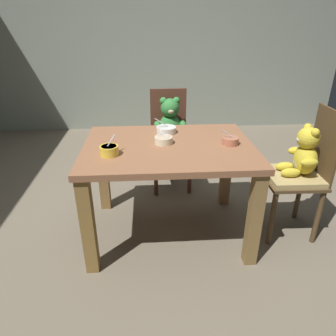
{
  "coord_description": "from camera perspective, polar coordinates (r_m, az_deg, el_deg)",
  "views": [
    {
      "loc": [
        -0.13,
        -1.9,
        1.45
      ],
      "look_at": [
        0.0,
        0.05,
        0.51
      ],
      "focal_mm": 32.64,
      "sensor_mm": 36.0,
      "label": 1
    }
  ],
  "objects": [
    {
      "name": "porridge_bowl_white_far_center",
      "position": [
        2.26,
        -0.42,
        7.18
      ],
      "size": [
        0.15,
        0.15,
        0.12
      ],
      "color": "silver",
      "rests_on": "dining_table"
    },
    {
      "name": "ground_plane",
      "position": [
        2.4,
        0.08,
        -11.93
      ],
      "size": [
        5.2,
        5.2,
        0.04
      ],
      "color": "#716654"
    },
    {
      "name": "wall_rear",
      "position": [
        4.46,
        -2.41,
        25.35
      ],
      "size": [
        5.2,
        0.08,
        2.84
      ],
      "primitive_type": "cube",
      "color": "gray",
      "rests_on": "ground_plane"
    },
    {
      "name": "dining_table",
      "position": [
        2.09,
        0.09,
        1.19
      ],
      "size": [
        1.13,
        0.85,
        0.7
      ],
      "color": "#915D3E",
      "rests_on": "ground_plane"
    },
    {
      "name": "porridge_bowl_yellow_near_left",
      "position": [
        1.9,
        -10.92,
        3.27
      ],
      "size": [
        0.12,
        0.12,
        0.12
      ],
      "color": "yellow",
      "rests_on": "dining_table"
    },
    {
      "name": "porridge_bowl_terracotta_near_right",
      "position": [
        2.08,
        11.54,
        5.04
      ],
      "size": [
        0.12,
        0.11,
        0.1
      ],
      "color": "#B96C4F",
      "rests_on": "dining_table"
    },
    {
      "name": "teddy_chair_near_right",
      "position": [
        2.31,
        23.59,
        0.56
      ],
      "size": [
        0.39,
        0.38,
        0.94
      ],
      "rotation": [
        0.0,
        0.0,
        3.12
      ],
      "color": "#4E3921",
      "rests_on": "ground_plane"
    },
    {
      "name": "porridge_bowl_cream_center",
      "position": [
        2.06,
        -0.84,
        5.27
      ],
      "size": [
        0.12,
        0.12,
        0.11
      ],
      "color": "beige",
      "rests_on": "dining_table"
    },
    {
      "name": "teddy_chair_far_center",
      "position": [
        2.83,
        0.37,
        7.57
      ],
      "size": [
        0.39,
        0.43,
        0.89
      ],
      "rotation": [
        0.0,
        0.0,
        -1.53
      ],
      "color": "brown",
      "rests_on": "ground_plane"
    }
  ]
}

